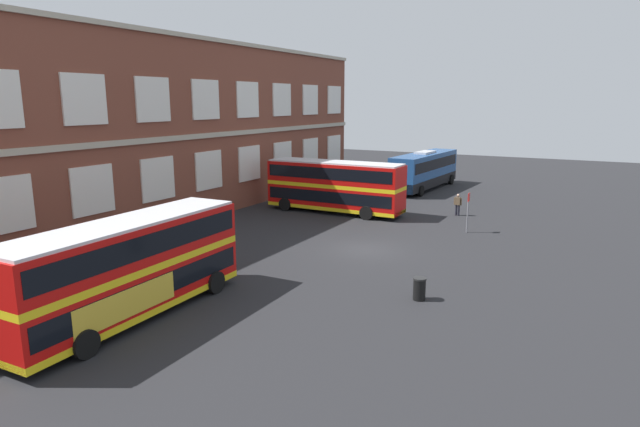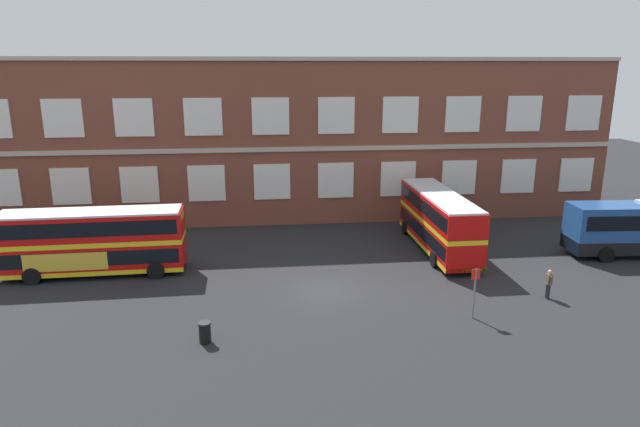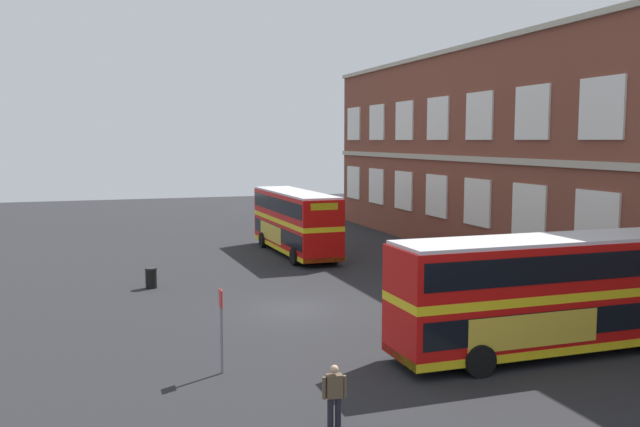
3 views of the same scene
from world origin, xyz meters
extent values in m
plane|color=#232326|center=(0.00, 2.00, 0.00)|extent=(120.00, 120.00, 0.00)
cube|color=brown|center=(-2.60, 18.00, 6.47)|extent=(56.52, 8.00, 12.95)
cube|color=#B2A893|center=(-2.60, 13.92, 6.21)|extent=(56.52, 0.16, 0.36)
cube|color=#B2A893|center=(-2.60, 13.95, 13.10)|extent=(56.52, 0.28, 0.30)
cube|color=silver|center=(-23.15, 13.94, 3.63)|extent=(2.88, 0.12, 2.85)
cube|color=silver|center=(-18.01, 13.94, 3.63)|extent=(2.88, 0.12, 2.85)
cube|color=silver|center=(-12.88, 13.94, 3.63)|extent=(2.88, 0.12, 2.85)
cube|color=silver|center=(-7.74, 13.94, 3.63)|extent=(2.88, 0.12, 2.85)
cube|color=silver|center=(-2.60, 13.94, 3.63)|extent=(2.88, 0.12, 2.85)
cube|color=silver|center=(2.54, 13.94, 3.63)|extent=(2.88, 0.12, 2.85)
cube|color=silver|center=(7.68, 13.94, 3.63)|extent=(2.88, 0.12, 2.85)
cube|color=silver|center=(12.82, 13.94, 3.63)|extent=(2.88, 0.12, 2.85)
cube|color=silver|center=(17.95, 13.94, 3.63)|extent=(2.88, 0.12, 2.85)
cube|color=silver|center=(23.09, 13.94, 3.63)|extent=(2.88, 0.12, 2.85)
cube|color=silver|center=(-18.01, 13.94, 8.80)|extent=(2.88, 0.12, 2.85)
cube|color=silver|center=(-12.88, 13.94, 8.80)|extent=(2.88, 0.12, 2.85)
cube|color=silver|center=(-7.74, 13.94, 8.80)|extent=(2.88, 0.12, 2.85)
cube|color=silver|center=(-2.60, 13.94, 8.80)|extent=(2.88, 0.12, 2.85)
cube|color=silver|center=(2.54, 13.94, 8.80)|extent=(2.88, 0.12, 2.85)
cube|color=silver|center=(7.68, 13.94, 8.80)|extent=(2.88, 0.12, 2.85)
cube|color=silver|center=(12.82, 13.94, 8.80)|extent=(2.88, 0.12, 2.85)
cube|color=silver|center=(17.95, 13.94, 8.80)|extent=(2.88, 0.12, 2.85)
cube|color=silver|center=(23.09, 13.94, 8.80)|extent=(2.88, 0.12, 2.85)
cube|color=red|center=(-13.93, 4.27, 1.23)|extent=(11.06, 2.83, 1.75)
cube|color=black|center=(-13.93, 4.27, 1.44)|extent=(10.62, 2.86, 0.90)
cube|color=yellow|center=(-13.93, 4.27, 2.25)|extent=(11.06, 2.83, 0.30)
cube|color=red|center=(-13.93, 4.27, 3.17)|extent=(11.06, 2.83, 1.55)
cube|color=black|center=(-13.93, 4.27, 3.25)|extent=(10.62, 2.86, 0.90)
cube|color=yellow|center=(-13.93, 4.27, 0.49)|extent=(11.06, 2.85, 0.28)
cube|color=silver|center=(-13.93, 4.27, 4.01)|extent=(10.84, 2.72, 0.12)
cube|color=gold|center=(-15.21, 2.95, 1.31)|extent=(4.84, 0.15, 1.10)
cube|color=yellow|center=(-8.46, 4.41, 3.60)|extent=(0.10, 1.66, 0.40)
cylinder|color=black|center=(-10.05, 3.10, 0.52)|extent=(1.05, 0.35, 1.04)
cylinder|color=black|center=(-10.11, 5.65, 0.52)|extent=(1.05, 0.35, 1.04)
cylinder|color=black|center=(-17.19, 2.92, 0.52)|extent=(1.05, 0.35, 1.04)
cylinder|color=black|center=(-17.26, 5.46, 0.52)|extent=(1.05, 0.35, 1.04)
cube|color=red|center=(8.76, 6.51, 1.23)|extent=(2.60, 11.01, 1.75)
cube|color=black|center=(8.76, 6.51, 1.44)|extent=(2.64, 10.57, 0.90)
cube|color=yellow|center=(8.76, 6.51, 2.25)|extent=(2.60, 11.01, 0.30)
cube|color=red|center=(8.76, 6.51, 3.17)|extent=(2.60, 11.01, 1.55)
cube|color=black|center=(8.76, 6.51, 3.25)|extent=(2.64, 10.57, 0.90)
cube|color=yellow|center=(8.76, 6.51, 0.49)|extent=(2.62, 11.01, 0.28)
cube|color=silver|center=(8.76, 6.51, 4.01)|extent=(2.50, 10.79, 0.12)
cube|color=gold|center=(10.06, 5.20, 1.31)|extent=(0.05, 4.84, 1.10)
cube|color=yellow|center=(8.74, 11.98, 3.60)|extent=(1.66, 0.07, 0.40)
cylinder|color=black|center=(10.02, 10.37, 0.52)|extent=(0.33, 1.04, 1.04)
cylinder|color=black|center=(7.47, 10.35, 0.52)|extent=(0.33, 1.04, 1.04)
cylinder|color=black|center=(10.05, 3.22, 0.52)|extent=(0.33, 1.04, 1.04)
cylinder|color=black|center=(7.50, 3.21, 0.52)|extent=(0.33, 1.04, 1.04)
cylinder|color=black|center=(19.04, 2.77, 0.52)|extent=(1.06, 0.38, 1.04)
cylinder|color=black|center=(19.20, 5.32, 0.52)|extent=(1.06, 0.38, 1.04)
cylinder|color=black|center=(12.24, -2.49, 0.42)|extent=(0.18, 0.18, 0.85)
cylinder|color=black|center=(12.27, -2.29, 0.42)|extent=(0.18, 0.18, 0.85)
cube|color=brown|center=(12.26, -2.39, 1.15)|extent=(0.28, 0.42, 0.60)
cylinder|color=brown|center=(12.23, -2.65, 1.12)|extent=(0.12, 0.12, 0.57)
cylinder|color=brown|center=(12.28, -2.13, 1.12)|extent=(0.12, 0.12, 0.57)
sphere|color=tan|center=(12.26, -2.39, 1.59)|extent=(0.22, 0.22, 0.22)
cylinder|color=slate|center=(7.16, -4.34, 1.35)|extent=(0.10, 0.10, 2.70)
cube|color=red|center=(7.16, -4.36, 2.42)|extent=(0.44, 0.04, 0.56)
cylinder|color=black|center=(-6.35, -5.46, 0.47)|extent=(0.56, 0.56, 0.95)
cylinder|color=black|center=(-6.35, -5.46, 0.99)|extent=(0.60, 0.60, 0.08)
camera|label=1|loc=(-28.22, -12.32, 8.74)|focal=29.84mm
camera|label=2|loc=(-3.60, -29.61, 12.68)|focal=31.18mm
camera|label=3|loc=(27.89, -8.00, 7.36)|focal=38.04mm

